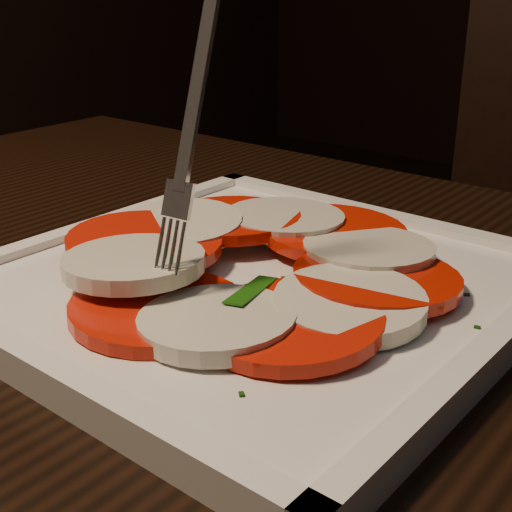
{
  "coord_description": "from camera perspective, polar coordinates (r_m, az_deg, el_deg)",
  "views": [
    {
      "loc": [
        -0.01,
        -0.43,
        0.95
      ],
      "look_at": [
        -0.26,
        -0.1,
        0.78
      ],
      "focal_mm": 50.0,
      "sensor_mm": 36.0,
      "label": 1
    }
  ],
  "objects": [
    {
      "name": "plate",
      "position": [
        0.46,
        0.0,
        -2.59
      ],
      "size": [
        0.33,
        0.33,
        0.01
      ],
      "primitive_type": "cube",
      "rotation": [
        0.0,
        0.0,
        -0.03
      ],
      "color": "white",
      "rests_on": "table"
    },
    {
      "name": "fork",
      "position": [
        0.41,
        -4.52,
        10.79
      ],
      "size": [
        0.03,
        0.06,
        0.16
      ],
      "primitive_type": null,
      "rotation": [
        0.0,
        0.0,
        0.07
      ],
      "color": "white",
      "rests_on": "caprese_salad"
    },
    {
      "name": "table",
      "position": [
        0.45,
        -0.55,
        -19.5
      ],
      "size": [
        1.21,
        0.82,
        0.75
      ],
      "rotation": [
        0.0,
        0.0,
        -0.02
      ],
      "color": "black",
      "rests_on": "ground"
    },
    {
      "name": "caprese_salad",
      "position": [
        0.45,
        0.02,
        -0.47
      ],
      "size": [
        0.26,
        0.26,
        0.03
      ],
      "color": "red",
      "rests_on": "plate"
    }
  ]
}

